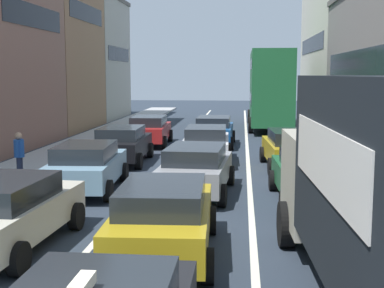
{
  "coord_description": "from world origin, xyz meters",
  "views": [
    {
      "loc": [
        1.42,
        -3.19,
        3.61
      ],
      "look_at": [
        0.0,
        12.0,
        1.6
      ],
      "focal_mm": 49.93,
      "sensor_mm": 36.0,
      "label": 1
    }
  ],
  "objects_px": {
    "sedan_left_lane_fifth": "(149,130)",
    "pedestrian_near_kerb": "(19,153)",
    "sedan_centre_lane_second": "(163,217)",
    "wagon_right_lane_far": "(291,148)",
    "bus_mid_queue_primary": "(270,86)",
    "sedan_left_lane_third": "(87,166)",
    "hatchback_centre_lane_third": "(196,168)",
    "sedan_right_lane_behind_truck": "(312,175)",
    "sedan_left_lane_fourth": "(122,144)",
    "sedan_centre_lane_fifth": "(214,130)",
    "wagon_left_lane_second": "(7,211)",
    "coupe_centre_lane_fourth": "(206,143)"
  },
  "relations": [
    {
      "from": "sedan_left_lane_fifth",
      "to": "pedestrian_near_kerb",
      "type": "distance_m",
      "value": 9.91
    },
    {
      "from": "pedestrian_near_kerb",
      "to": "sedan_left_lane_fifth",
      "type": "bearing_deg",
      "value": 64.85
    },
    {
      "from": "sedan_centre_lane_second",
      "to": "wagon_right_lane_far",
      "type": "relative_size",
      "value": 0.99
    },
    {
      "from": "bus_mid_queue_primary",
      "to": "pedestrian_near_kerb",
      "type": "xyz_separation_m",
      "value": [
        -9.29,
        -18.7,
        -1.88
      ]
    },
    {
      "from": "sedan_left_lane_third",
      "to": "pedestrian_near_kerb",
      "type": "xyz_separation_m",
      "value": [
        -2.72,
        1.32,
        0.15
      ]
    },
    {
      "from": "hatchback_centre_lane_third",
      "to": "pedestrian_near_kerb",
      "type": "distance_m",
      "value": 6.3
    },
    {
      "from": "sedan_centre_lane_second",
      "to": "sedan_left_lane_third",
      "type": "relative_size",
      "value": 0.99
    },
    {
      "from": "sedan_right_lane_behind_truck",
      "to": "wagon_right_lane_far",
      "type": "xyz_separation_m",
      "value": [
        -0.08,
        5.43,
        0.0
      ]
    },
    {
      "from": "sedan_right_lane_behind_truck",
      "to": "bus_mid_queue_primary",
      "type": "height_order",
      "value": "bus_mid_queue_primary"
    },
    {
      "from": "sedan_left_lane_fourth",
      "to": "sedan_right_lane_behind_truck",
      "type": "xyz_separation_m",
      "value": [
        6.81,
        -6.14,
        0.0
      ]
    },
    {
      "from": "hatchback_centre_lane_third",
      "to": "sedan_centre_lane_fifth",
      "type": "distance_m",
      "value": 11.02
    },
    {
      "from": "sedan_centre_lane_second",
      "to": "pedestrian_near_kerb",
      "type": "distance_m",
      "value": 9.17
    },
    {
      "from": "wagon_left_lane_second",
      "to": "sedan_centre_lane_second",
      "type": "bearing_deg",
      "value": -89.51
    },
    {
      "from": "sedan_left_lane_third",
      "to": "sedan_right_lane_behind_truck",
      "type": "height_order",
      "value": "same"
    },
    {
      "from": "bus_mid_queue_primary",
      "to": "sedan_centre_lane_second",
      "type": "bearing_deg",
      "value": 172.82
    },
    {
      "from": "hatchback_centre_lane_third",
      "to": "coupe_centre_lane_fourth",
      "type": "xyz_separation_m",
      "value": [
        -0.09,
        5.86,
        0.0
      ]
    },
    {
      "from": "sedan_centre_lane_fifth",
      "to": "wagon_right_lane_far",
      "type": "bearing_deg",
      "value": -151.73
    },
    {
      "from": "sedan_left_lane_third",
      "to": "pedestrian_near_kerb",
      "type": "height_order",
      "value": "pedestrian_near_kerb"
    },
    {
      "from": "sedan_left_lane_third",
      "to": "sedan_left_lane_fifth",
      "type": "bearing_deg",
      "value": -3.98
    },
    {
      "from": "sedan_centre_lane_second",
      "to": "wagon_left_lane_second",
      "type": "distance_m",
      "value": 3.28
    },
    {
      "from": "wagon_right_lane_far",
      "to": "pedestrian_near_kerb",
      "type": "bearing_deg",
      "value": 105.37
    },
    {
      "from": "pedestrian_near_kerb",
      "to": "sedan_centre_lane_second",
      "type": "bearing_deg",
      "value": -58.43
    },
    {
      "from": "sedan_left_lane_fourth",
      "to": "hatchback_centre_lane_third",
      "type": "bearing_deg",
      "value": -148.61
    },
    {
      "from": "sedan_left_lane_third",
      "to": "sedan_left_lane_fifth",
      "type": "distance_m",
      "value": 10.83
    },
    {
      "from": "hatchback_centre_lane_third",
      "to": "sedan_left_lane_fourth",
      "type": "height_order",
      "value": "same"
    },
    {
      "from": "coupe_centre_lane_fourth",
      "to": "sedan_left_lane_fourth",
      "type": "relative_size",
      "value": 1.0
    },
    {
      "from": "sedan_right_lane_behind_truck",
      "to": "wagon_right_lane_far",
      "type": "height_order",
      "value": "same"
    },
    {
      "from": "hatchback_centre_lane_third",
      "to": "sedan_right_lane_behind_truck",
      "type": "distance_m",
      "value": 3.39
    },
    {
      "from": "sedan_centre_lane_second",
      "to": "sedan_left_lane_fourth",
      "type": "height_order",
      "value": "same"
    },
    {
      "from": "sedan_left_lane_third",
      "to": "sedan_centre_lane_second",
      "type": "bearing_deg",
      "value": -153.96
    },
    {
      "from": "sedan_left_lane_fifth",
      "to": "wagon_right_lane_far",
      "type": "height_order",
      "value": "same"
    },
    {
      "from": "coupe_centre_lane_fourth",
      "to": "pedestrian_near_kerb",
      "type": "bearing_deg",
      "value": 124.44
    },
    {
      "from": "sedan_centre_lane_second",
      "to": "bus_mid_queue_primary",
      "type": "distance_m",
      "value": 25.98
    },
    {
      "from": "hatchback_centre_lane_third",
      "to": "bus_mid_queue_primary",
      "type": "distance_m",
      "value": 20.53
    },
    {
      "from": "wagon_left_lane_second",
      "to": "sedan_left_lane_fifth",
      "type": "relative_size",
      "value": 1.01
    },
    {
      "from": "sedan_left_lane_fifth",
      "to": "wagon_left_lane_second",
      "type": "bearing_deg",
      "value": 177.76
    },
    {
      "from": "hatchback_centre_lane_third",
      "to": "sedan_left_lane_fifth",
      "type": "xyz_separation_m",
      "value": [
        -3.35,
        10.99,
        0.0
      ]
    },
    {
      "from": "sedan_left_lane_fifth",
      "to": "sedan_right_lane_behind_truck",
      "type": "xyz_separation_m",
      "value": [
        6.66,
        -11.69,
        0.0
      ]
    },
    {
      "from": "sedan_centre_lane_second",
      "to": "pedestrian_near_kerb",
      "type": "relative_size",
      "value": 2.63
    },
    {
      "from": "sedan_left_lane_fourth",
      "to": "wagon_right_lane_far",
      "type": "distance_m",
      "value": 6.77
    },
    {
      "from": "wagon_left_lane_second",
      "to": "coupe_centre_lane_fourth",
      "type": "height_order",
      "value": "same"
    },
    {
      "from": "bus_mid_queue_primary",
      "to": "pedestrian_near_kerb",
      "type": "height_order",
      "value": "bus_mid_queue_primary"
    },
    {
      "from": "wagon_right_lane_far",
      "to": "sedan_right_lane_behind_truck",
      "type": "bearing_deg",
      "value": 177.01
    },
    {
      "from": "wagon_left_lane_second",
      "to": "sedan_left_lane_fifth",
      "type": "bearing_deg",
      "value": 2.31
    },
    {
      "from": "sedan_centre_lane_fifth",
      "to": "wagon_left_lane_second",
      "type": "bearing_deg",
      "value": 168.89
    },
    {
      "from": "sedan_centre_lane_fifth",
      "to": "sedan_left_lane_fifth",
      "type": "bearing_deg",
      "value": 91.2
    },
    {
      "from": "sedan_left_lane_third",
      "to": "coupe_centre_lane_fourth",
      "type": "relative_size",
      "value": 1.01
    },
    {
      "from": "wagon_left_lane_second",
      "to": "sedan_right_lane_behind_truck",
      "type": "distance_m",
      "value": 8.23
    },
    {
      "from": "pedestrian_near_kerb",
      "to": "hatchback_centre_lane_third",
      "type": "bearing_deg",
      "value": -22.41
    },
    {
      "from": "coupe_centre_lane_fourth",
      "to": "sedan_centre_lane_fifth",
      "type": "bearing_deg",
      "value": -1.94
    }
  ]
}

